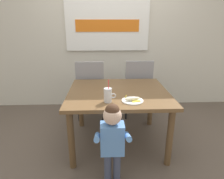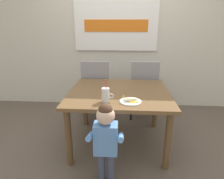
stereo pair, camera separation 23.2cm
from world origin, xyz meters
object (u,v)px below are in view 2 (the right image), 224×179
(toddler_standing, at_px, (106,135))
(peeled_banana, at_px, (130,100))
(dining_chair_right, at_px, (144,86))
(milk_cup, at_px, (106,96))
(snack_plate, at_px, (131,101))
(dining_table, at_px, (119,98))
(dining_chair_left, at_px, (96,86))

(toddler_standing, relative_size, peeled_banana, 4.77)
(dining_chair_right, relative_size, peeled_banana, 5.47)
(milk_cup, xyz_separation_m, snack_plate, (0.26, 0.01, -0.06))
(dining_chair_right, relative_size, snack_plate, 4.17)
(dining_table, height_order, toddler_standing, toddler_standing)
(snack_plate, bearing_deg, peeled_banana, -97.47)
(toddler_standing, height_order, milk_cup, milk_cup)
(dining_chair_right, bearing_deg, dining_chair_left, 2.41)
(dining_chair_left, height_order, snack_plate, dining_chair_left)
(toddler_standing, bearing_deg, snack_plate, 57.43)
(toddler_standing, distance_m, peeled_banana, 0.47)
(toddler_standing, bearing_deg, peeled_banana, 56.65)
(dining_table, height_order, dining_chair_right, dining_chair_right)
(dining_table, xyz_separation_m, dining_chair_left, (-0.38, 0.73, -0.08))
(peeled_banana, bearing_deg, toddler_standing, -123.35)
(dining_table, distance_m, snack_plate, 0.37)
(dining_chair_left, bearing_deg, dining_chair_right, -177.59)
(milk_cup, bearing_deg, dining_chair_left, 103.34)
(dining_table, xyz_separation_m, dining_chair_right, (0.37, 0.76, -0.08))
(dining_chair_right, height_order, toddler_standing, dining_chair_right)
(toddler_standing, distance_m, snack_plate, 0.47)
(toddler_standing, bearing_deg, dining_table, 81.62)
(dining_table, relative_size, toddler_standing, 1.44)
(milk_cup, bearing_deg, dining_chair_right, 65.50)
(dining_chair_right, bearing_deg, toddler_standing, 72.11)
(dining_chair_left, distance_m, toddler_standing, 1.45)
(dining_chair_left, height_order, peeled_banana, dining_chair_left)
(dining_chair_right, relative_size, toddler_standing, 1.15)
(peeled_banana, bearing_deg, dining_table, 110.57)
(milk_cup, height_order, snack_plate, milk_cup)
(dining_chair_right, xyz_separation_m, toddler_standing, (-0.47, -1.45, -0.02))
(dining_chair_right, xyz_separation_m, peeled_banana, (-0.24, -1.10, 0.20))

